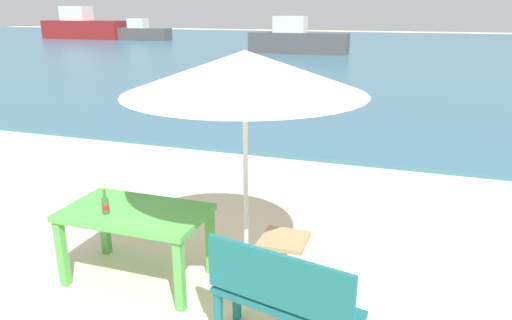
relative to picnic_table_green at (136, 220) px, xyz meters
The scene contains 10 objects.
sea_water 29.37m from the picnic_table_green, 88.19° to the left, with size 120.00×50.00×0.08m, color #386B84.
picnic_table_green is the anchor object (origin of this frame).
beer_bottle_amber 0.34m from the picnic_table_green, 142.35° to the right, with size 0.07×0.07×0.26m.
patio_umbrella 1.84m from the picnic_table_green, ahead, with size 2.10×2.10×2.30m.
side_table_wood 1.49m from the picnic_table_green, 12.21° to the left, with size 0.44×0.44×0.54m.
bench_teal_center 1.78m from the picnic_table_green, 20.53° to the right, with size 1.25×0.61×0.95m.
swimmer_person 9.62m from the picnic_table_green, 96.61° to the left, with size 0.34×0.34×0.41m.
boat_sailboat 38.47m from the picnic_table_green, 121.44° to the left, with size 4.92×1.34×1.79m.
boat_barge 41.99m from the picnic_table_green, 128.48° to the left, with size 7.75×2.11×2.82m.
boat_tanker 25.12m from the picnic_table_green, 100.07° to the left, with size 5.93×1.62×2.16m.
Camera 1 is at (1.52, -2.94, 2.62)m, focal length 32.80 mm.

